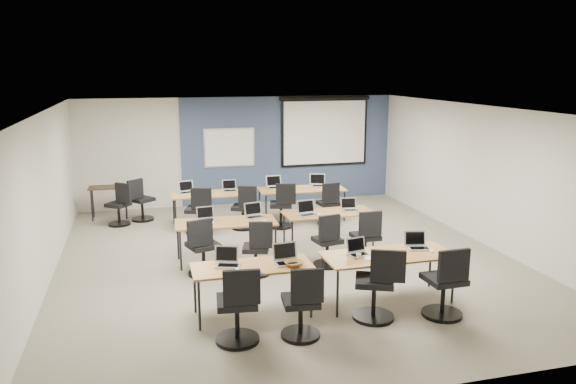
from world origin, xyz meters
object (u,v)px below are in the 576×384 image
object	(u,v)px
task_chair_3	(446,288)
task_chair_7	(366,241)
training_table_mid_left	(226,224)
laptop_1	(286,258)
training_table_front_right	(388,257)
task_chair_5	(257,253)
laptop_2	(358,251)
projector_screen	(325,128)
laptop_3	(417,244)
laptop_0	(228,261)
task_chair_9	(244,211)
laptop_7	(350,207)
task_chair_8	(199,214)
task_chair_4	(203,252)
laptop_10	(275,185)
spare_chair_a	(141,203)
laptop_6	(307,211)
task_chair_11	(329,207)
laptop_8	(186,190)
task_chair_10	(282,209)
spare_chair_b	(120,208)
laptop_11	(319,183)
training_table_front_left	(252,269)
task_chair_1	(302,309)
whiteboard	(229,148)
task_chair_2	(377,290)
training_table_mid_right	(329,215)
training_table_back_left	(214,195)
task_chair_0	(238,311)
utility_table	(108,191)
laptop_5	(254,214)
task_chair_6	(328,245)
training_table_back_right	(302,190)
laptop_4	(206,217)
laptop_9	(230,188)

from	to	relation	value
task_chair_3	task_chair_7	distance (m)	2.34
training_table_mid_left	laptop_1	xyz separation A→B (m)	(0.49, -2.36, 0.11)
training_table_front_right	task_chair_5	bearing A→B (deg)	136.79
task_chair_3	laptop_2	bearing A→B (deg)	137.33
projector_screen	laptop_3	xyz separation A→B (m)	(-0.68, -6.46, -1.10)
laptop_0	task_chair_9	size ratio (longest dim) A/B	0.34
laptop_7	task_chair_8	world-z (taller)	task_chair_8
task_chair_3	task_chair_4	bearing A→B (deg)	139.09
laptop_10	spare_chair_a	bearing A→B (deg)	165.33
laptop_6	task_chair_11	bearing A→B (deg)	48.76
laptop_8	task_chair_10	distance (m)	2.15
spare_chair_b	laptop_6	bearing A→B (deg)	0.18
task_chair_5	laptop_11	distance (m)	4.04
training_table_front_left	task_chair_3	distance (m)	2.69
task_chair_1	laptop_6	bearing A→B (deg)	78.52
whiteboard	task_chair_2	size ratio (longest dim) A/B	1.22
training_table_mid_right	task_chair_5	world-z (taller)	task_chair_5
projector_screen	spare_chair_a	bearing A→B (deg)	-167.60
laptop_7	task_chair_11	size ratio (longest dim) A/B	0.31
laptop_7	laptop_10	distance (m)	2.55
task_chair_7	task_chair_9	world-z (taller)	task_chair_7
training_table_mid_left	training_table_back_left	distance (m)	2.36
task_chair_0	utility_table	xyz separation A→B (m)	(-1.82, 6.72, 0.22)
laptop_6	laptop_10	distance (m)	2.50
training_table_front_right	task_chair_3	world-z (taller)	task_chair_3
laptop_2	task_chair_10	size ratio (longest dim) A/B	0.30
task_chair_4	laptop_5	world-z (taller)	task_chair_4
task_chair_4	task_chair_7	world-z (taller)	task_chair_4
laptop_1	laptop_11	bearing A→B (deg)	62.65
laptop_1	laptop_11	size ratio (longest dim) A/B	0.98
laptop_5	utility_table	world-z (taller)	laptop_5
task_chair_2	training_table_mid_right	bearing A→B (deg)	106.73
task_chair_4	task_chair_11	bearing A→B (deg)	20.51
projector_screen	task_chair_7	bearing A→B (deg)	-100.12
task_chair_2	laptop_10	distance (m)	5.54
laptop_6	laptop_2	bearing A→B (deg)	-98.44
task_chair_8	laptop_7	bearing A→B (deg)	-13.45
training_table_front_right	task_chair_6	xyz separation A→B (m)	(-0.37, 1.61, -0.29)
training_table_back_left	task_chair_5	distance (m)	3.25
training_table_mid_right	training_table_back_right	world-z (taller)	same
task_chair_3	spare_chair_b	size ratio (longest dim) A/B	1.08
task_chair_10	spare_chair_a	world-z (taller)	task_chair_10
training_table_front_right	task_chair_7	bearing A→B (deg)	77.61
laptop_0	laptop_10	xyz separation A→B (m)	(1.84, 4.82, 0.00)
training_table_mid_left	laptop_3	bearing A→B (deg)	-37.77
task_chair_9	laptop_4	bearing A→B (deg)	-98.19
task_chair_0	laptop_3	bearing A→B (deg)	23.51
spare_chair_a	spare_chair_b	distance (m)	0.52
task_chair_2	laptop_9	bearing A→B (deg)	125.29
whiteboard	laptop_2	bearing A→B (deg)	-82.73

